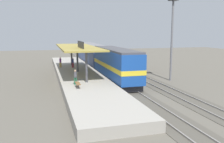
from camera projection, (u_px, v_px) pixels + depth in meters
name	position (u px, v px, depth m)	size (l,w,h in m)	color
ground_plane	(120.00, 76.00, 38.39)	(120.00, 120.00, 0.00)	#5B564C
track_near	(107.00, 76.00, 37.85)	(3.20, 110.00, 0.16)	#4E4941
track_far	(135.00, 75.00, 39.07)	(3.20, 110.00, 0.16)	#4E4941
platform	(78.00, 75.00, 36.56)	(6.00, 44.00, 0.90)	#9E998E
station_canopy	(77.00, 48.00, 35.82)	(5.20, 18.00, 4.70)	#47474C
platform_bench	(78.00, 83.00, 26.06)	(0.44, 1.70, 0.50)	#333338
locomotive	(115.00, 64.00, 33.22)	(2.93, 14.43, 4.44)	#28282D
passenger_carriage_single	(91.00, 54.00, 50.35)	(2.90, 20.00, 4.24)	#28282D
freight_car	(124.00, 59.00, 44.20)	(2.80, 12.00, 3.54)	#28282D
light_mast	(173.00, 20.00, 33.20)	(1.10, 1.10, 11.70)	slate
person_waiting	(75.00, 76.00, 27.43)	(0.34, 0.34, 1.71)	#23603D
person_walking	(60.00, 62.00, 40.93)	(0.34, 0.34, 1.71)	olive
person_boarding	(73.00, 62.00, 40.54)	(0.34, 0.34, 1.71)	maroon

